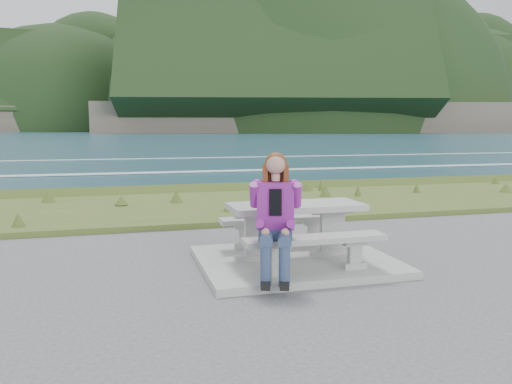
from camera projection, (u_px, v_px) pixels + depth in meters
concrete_slab at (295, 261)px, 6.83m from camera, size 2.60×2.10×0.10m
picnic_table at (296, 216)px, 6.75m from camera, size 1.80×0.75×0.75m
bench_landward at (315, 244)px, 6.11m from camera, size 1.80×0.35×0.45m
bench_seaward at (280, 223)px, 7.45m from camera, size 1.80×0.35×0.45m
grass_verge at (223, 208)px, 11.62m from camera, size 160.00×4.50×0.22m
shore_drop at (203, 192)px, 14.39m from camera, size 160.00×0.80×2.20m
ocean at (159, 185)px, 31.06m from camera, size 1600.00×1600.00×0.09m
headland_range at (346, 118)px, 436.09m from camera, size 729.83×363.95×229.82m
seated_woman at (275, 233)px, 5.81m from camera, size 0.62×0.84×1.48m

